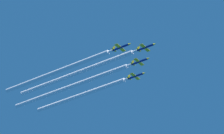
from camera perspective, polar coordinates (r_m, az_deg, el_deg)
name	(u,v)px	position (r m, az deg, el deg)	size (l,w,h in m)	color
jet_lead	(146,47)	(337.21, 3.16, 1.84)	(8.45, 12.31, 2.96)	navy
jet_left_wingman	(140,61)	(347.32, 2.61, 0.53)	(8.45, 12.31, 2.96)	navy
jet_right_wingman	(121,47)	(334.88, 0.86, 1.85)	(8.45, 12.31, 2.96)	navy
jet_outer_left	(136,76)	(357.59, 2.24, -0.82)	(8.45, 12.31, 2.96)	navy
smoke_trail_lead	(76,73)	(359.75, -3.30, -0.58)	(2.51, 83.98, 2.51)	white
smoke_trail_left_wingman	(71,86)	(371.22, -3.80, -1.80)	(2.51, 86.74, 2.51)	white
smoke_trail_right_wingman	(57,72)	(357.18, -5.08, -0.43)	(2.51, 77.60, 2.51)	white
smoke_trail_outer_left	(81,95)	(376.95, -2.84, -2.61)	(2.51, 67.96, 2.51)	white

